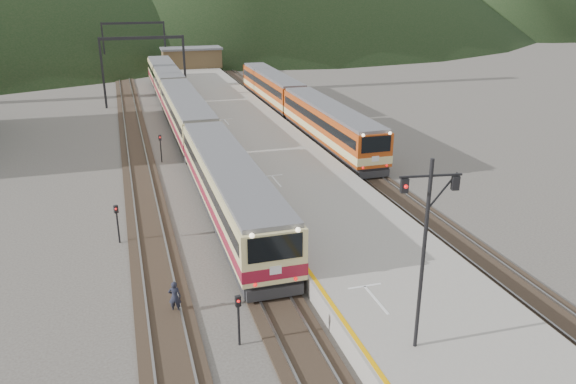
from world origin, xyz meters
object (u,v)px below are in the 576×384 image
object	(u,v)px
main_train	(186,113)
worker	(175,297)
second_train	(296,104)
signal_mast	(425,238)

from	to	relation	value
main_train	worker	distance (m)	31.29
main_train	worker	world-z (taller)	main_train
second_train	worker	world-z (taller)	second_train
second_train	signal_mast	world-z (taller)	signal_mast
main_train	second_train	distance (m)	11.61
signal_mast	worker	size ratio (longest dim) A/B	4.85
main_train	worker	bearing A→B (deg)	-98.23
signal_mast	main_train	bearing A→B (deg)	95.79
main_train	signal_mast	bearing A→B (deg)	-84.21
main_train	second_train	xyz separation A→B (m)	(11.50, 1.59, -0.17)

